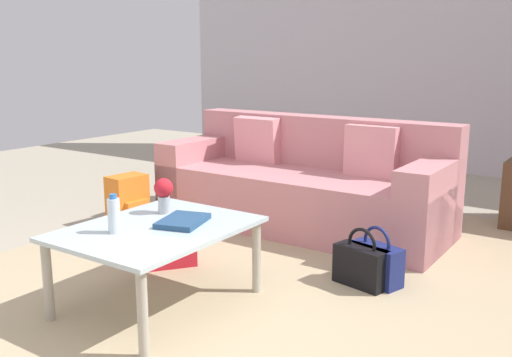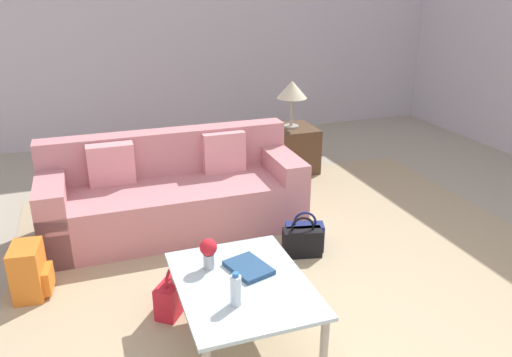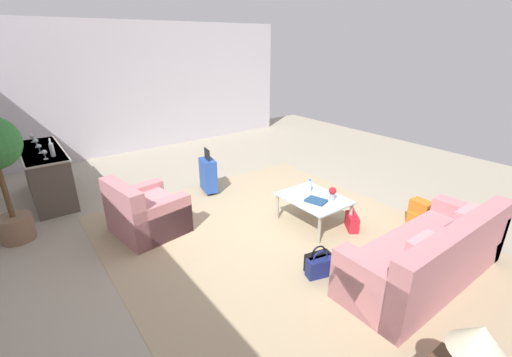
% 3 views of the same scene
% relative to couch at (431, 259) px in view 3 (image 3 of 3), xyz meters
% --- Properties ---
extents(ground_plane, '(12.00, 12.00, 0.00)m').
position_rel_couch_xyz_m(ground_plane, '(2.19, 0.60, -0.30)').
color(ground_plane, '#A89E89').
extents(wall_right, '(0.12, 8.00, 3.10)m').
position_rel_couch_xyz_m(wall_right, '(7.25, 0.60, 1.25)').
color(wall_right, silver).
rests_on(wall_right, ground).
extents(area_rug, '(5.20, 4.40, 0.01)m').
position_rel_couch_xyz_m(area_rug, '(1.59, 0.80, -0.30)').
color(area_rug, tan).
rests_on(area_rug, ground).
extents(couch, '(0.87, 2.29, 0.86)m').
position_rel_couch_xyz_m(couch, '(0.00, 0.00, 0.00)').
color(couch, '#C67F84').
rests_on(couch, ground).
extents(armchair, '(1.06, 1.03, 0.85)m').
position_rel_couch_xyz_m(armchair, '(3.08, 2.27, -0.01)').
color(armchair, '#C67F84').
rests_on(armchair, ground).
extents(coffee_table, '(1.00, 0.77, 0.45)m').
position_rel_couch_xyz_m(coffee_table, '(1.79, 0.10, 0.09)').
color(coffee_table, silver).
rests_on(coffee_table, ground).
extents(water_bottle, '(0.06, 0.06, 0.20)m').
position_rel_couch_xyz_m(water_bottle, '(1.99, -0.00, 0.24)').
color(water_bottle, silver).
rests_on(water_bottle, coffee_table).
extents(coffee_table_book, '(0.34, 0.29, 0.03)m').
position_rel_couch_xyz_m(coffee_table_book, '(1.67, 0.18, 0.16)').
color(coffee_table_book, navy).
rests_on(coffee_table_book, coffee_table).
extents(flower_vase, '(0.11, 0.11, 0.21)m').
position_rel_couch_xyz_m(flower_vase, '(1.57, -0.05, 0.27)').
color(flower_vase, '#B2B7BC').
rests_on(flower_vase, coffee_table).
extents(table_lamp, '(0.35, 0.35, 0.55)m').
position_rel_couch_xyz_m(table_lamp, '(-1.01, 1.60, 0.67)').
color(table_lamp, '#ADA899').
rests_on(table_lamp, side_table).
extents(bar_console, '(1.83, 0.63, 0.91)m').
position_rel_couch_xyz_m(bar_console, '(5.29, 3.20, 0.17)').
color(bar_console, brown).
rests_on(bar_console, ground).
extents(wine_glass_leftmost, '(0.08, 0.08, 0.15)m').
position_rel_couch_xyz_m(wine_glass_leftmost, '(4.66, 3.20, 0.71)').
color(wine_glass_leftmost, silver).
rests_on(wine_glass_leftmost, bar_console).
extents(wine_glass_left_of_centre, '(0.08, 0.08, 0.15)m').
position_rel_couch_xyz_m(wine_glass_left_of_centre, '(5.08, 3.23, 0.71)').
color(wine_glass_left_of_centre, silver).
rests_on(wine_glass_left_of_centre, bar_console).
extents(wine_glass_right_of_centre, '(0.08, 0.08, 0.15)m').
position_rel_couch_xyz_m(wine_glass_right_of_centre, '(5.50, 3.23, 0.71)').
color(wine_glass_right_of_centre, silver).
rests_on(wine_glass_right_of_centre, bar_console).
extents(wine_glass_rightmost, '(0.08, 0.08, 0.15)m').
position_rel_couch_xyz_m(wine_glass_rightmost, '(5.92, 3.25, 0.71)').
color(wine_glass_rightmost, silver).
rests_on(wine_glass_rightmost, bar_console).
extents(wine_bottle_clear, '(0.07, 0.07, 0.30)m').
position_rel_couch_xyz_m(wine_bottle_clear, '(4.75, 3.08, 0.72)').
color(wine_bottle_clear, silver).
rests_on(wine_bottle_clear, bar_console).
extents(suitcase_blue, '(0.43, 0.29, 0.85)m').
position_rel_couch_xyz_m(suitcase_blue, '(3.79, 0.80, 0.05)').
color(suitcase_blue, '#2851AD').
rests_on(suitcase_blue, ground).
extents(handbag_black, '(0.20, 0.34, 0.36)m').
position_rel_couch_xyz_m(handbag_black, '(0.92, 0.90, -0.17)').
color(handbag_black, black).
rests_on(handbag_black, ground).
extents(handbag_red, '(0.34, 0.30, 0.36)m').
position_rel_couch_xyz_m(handbag_red, '(1.32, -0.25, -0.17)').
color(handbag_red, red).
rests_on(handbag_red, ground).
extents(handbag_navy, '(0.23, 0.35, 0.36)m').
position_rel_couch_xyz_m(handbag_navy, '(0.84, 0.95, -0.17)').
color(handbag_navy, navy).
rests_on(handbag_navy, ground).
extents(backpack_orange, '(0.32, 0.28, 0.40)m').
position_rel_couch_xyz_m(backpack_orange, '(0.79, -1.19, -0.11)').
color(backpack_orange, orange).
rests_on(backpack_orange, ground).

